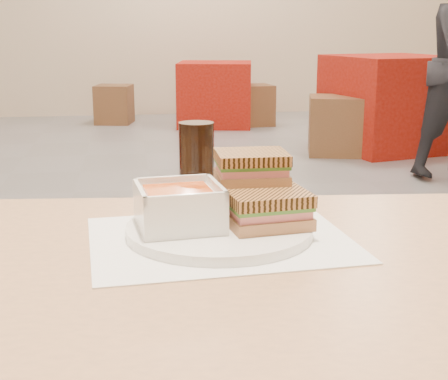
{
  "coord_description": "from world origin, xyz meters",
  "views": [
    {
      "loc": [
        -0.12,
        -2.9,
        1.05
      ],
      "look_at": [
        0.01,
        -2.0,
        0.82
      ],
      "focal_mm": 51.64,
      "sensor_mm": 36.0,
      "label": 1
    }
  ],
  "objects": [
    {
      "name": "bg_chair_2r",
      "position": [
        1.21,
        3.97,
        0.22
      ],
      "size": [
        0.43,
        0.43,
        0.43
      ],
      "color": "brown",
      "rests_on": "ground"
    },
    {
      "name": "main_table",
      "position": [
        -0.13,
        -2.11,
        0.64
      ],
      "size": [
        1.26,
        0.81,
        0.75
      ],
      "color": "tan",
      "rests_on": "ground"
    },
    {
      "name": "soup_bowl",
      "position": [
        -0.06,
        -2.0,
        0.8
      ],
      "size": [
        0.13,
        0.13,
        0.06
      ],
      "color": "white",
      "rests_on": "plate"
    },
    {
      "name": "bg_table_2",
      "position": [
        0.8,
        4.02,
        0.34
      ],
      "size": [
        0.89,
        0.89,
        0.68
      ],
      "color": "maroon",
      "rests_on": "ground"
    },
    {
      "name": "bg_table_1",
      "position": [
        2.1,
        2.41,
        0.4
      ],
      "size": [
        1.1,
        1.1,
        0.81
      ],
      "color": "maroon",
      "rests_on": "ground"
    },
    {
      "name": "tray_liner",
      "position": [
        0.0,
        -2.02,
        0.75
      ],
      "size": [
        0.39,
        0.32,
        0.0
      ],
      "color": "white",
      "rests_on": "main_table"
    },
    {
      "name": "bg_chair_1l",
      "position": [
        1.58,
        2.26,
        0.24
      ],
      "size": [
        0.52,
        0.52,
        0.49
      ],
      "color": "brown",
      "rests_on": "ground"
    },
    {
      "name": "bg_chair_2l",
      "position": [
        -0.29,
        4.31,
        0.21
      ],
      "size": [
        0.45,
        0.45,
        0.42
      ],
      "color": "brown",
      "rests_on": "ground"
    },
    {
      "name": "panini_lower",
      "position": [
        0.07,
        -2.01,
        0.79
      ],
      "size": [
        0.13,
        0.11,
        0.05
      ],
      "color": "#B27E52",
      "rests_on": "plate"
    },
    {
      "name": "cola_glass",
      "position": [
        -0.01,
        -1.77,
        0.82
      ],
      "size": [
        0.06,
        0.06,
        0.14
      ],
      "color": "black",
      "rests_on": "main_table"
    },
    {
      "name": "panini_upper",
      "position": [
        0.06,
        -1.95,
        0.84
      ],
      "size": [
        0.11,
        0.09,
        0.05
      ],
      "color": "#B27E52",
      "rests_on": "panini_lower"
    },
    {
      "name": "plate",
      "position": [
        0.0,
        -2.0,
        0.76
      ],
      "size": [
        0.28,
        0.28,
        0.01
      ],
      "color": "white",
      "rests_on": "tray_liner"
    }
  ]
}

